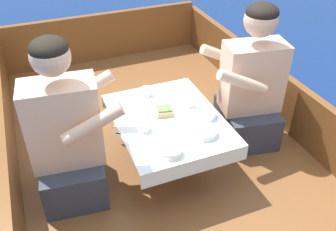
{
  "coord_description": "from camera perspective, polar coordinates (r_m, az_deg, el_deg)",
  "views": [
    {
      "loc": [
        -0.72,
        -1.73,
        2.03
      ],
      "look_at": [
        0.0,
        0.05,
        0.68
      ],
      "focal_mm": 40.0,
      "sensor_mm": 36.0,
      "label": 1
    }
  ],
  "objects": [
    {
      "name": "utensil_spoon_starboard",
      "position": [
        2.37,
        -6.74,
        -0.44
      ],
      "size": [
        0.14,
        0.11,
        0.01
      ],
      "rotation": [
        0.0,
        0.0,
        0.66
      ],
      "color": "silver",
      "rests_on": "cockpit_table"
    },
    {
      "name": "utensil_knife_starboard",
      "position": [
        2.08,
        -3.05,
        -6.08
      ],
      "size": [
        0.04,
        0.17,
        0.0
      ],
      "rotation": [
        0.0,
        0.0,
        1.74
      ],
      "color": "silver",
      "rests_on": "cockpit_table"
    },
    {
      "name": "gunwale_starboard",
      "position": [
        2.87,
        18.87,
        0.79
      ],
      "size": [
        0.06,
        3.58,
        0.4
      ],
      "primitive_type": "cube",
      "color": "brown",
      "rests_on": "boat_deck"
    },
    {
      "name": "sandwich",
      "position": [
        2.37,
        -0.55,
        0.7
      ],
      "size": [
        0.12,
        0.11,
        0.05
      ],
      "rotation": [
        0.0,
        0.0,
        -0.2
      ],
      "color": "tan",
      "rests_on": "plate_sandwich"
    },
    {
      "name": "gunwale_port",
      "position": [
        2.33,
        -22.93,
        -9.54
      ],
      "size": [
        0.06,
        3.58,
        0.4
      ],
      "primitive_type": "cube",
      "color": "brown",
      "rests_on": "boat_deck"
    },
    {
      "name": "utensil_spoon_port",
      "position": [
        2.39,
        -4.28,
        0.21
      ],
      "size": [
        0.17,
        0.06,
        0.01
      ],
      "rotation": [
        0.0,
        0.0,
        0.26
      ],
      "color": "silver",
      "rests_on": "cockpit_table"
    },
    {
      "name": "bowl_starboard_near",
      "position": [
        2.22,
        5.61,
        -2.44
      ],
      "size": [
        0.15,
        0.15,
        0.04
      ],
      "color": "white",
      "rests_on": "cockpit_table"
    },
    {
      "name": "person_port",
      "position": [
        2.19,
        -15.09,
        -3.3
      ],
      "size": [
        0.56,
        0.49,
        1.02
      ],
      "rotation": [
        0.0,
        0.0,
        -0.12
      ],
      "color": "#333847",
      "rests_on": "boat_deck"
    },
    {
      "name": "person_starboard",
      "position": [
        2.63,
        12.42,
        4.05
      ],
      "size": [
        0.57,
        0.52,
        1.01
      ],
      "rotation": [
        0.0,
        0.0,
        2.97
      ],
      "color": "#333847",
      "rests_on": "boat_deck"
    },
    {
      "name": "coffee_cup_center",
      "position": [
        2.57,
        -3.31,
        3.72
      ],
      "size": [
        0.09,
        0.07,
        0.06
      ],
      "color": "white",
      "rests_on": "cockpit_table"
    },
    {
      "name": "plate_sandwich",
      "position": [
        2.38,
        -0.55,
        0.16
      ],
      "size": [
        0.21,
        0.21,
        0.01
      ],
      "color": "white",
      "rests_on": "cockpit_table"
    },
    {
      "name": "ground_plane",
      "position": [
        2.76,
        0.37,
        -12.1
      ],
      "size": [
        60.0,
        60.0,
        0.0
      ],
      "primitive_type": "plane",
      "color": "navy"
    },
    {
      "name": "boat_deck",
      "position": [
        2.66,
        0.38,
        -9.94
      ],
      "size": [
        2.03,
        3.58,
        0.29
      ],
      "primitive_type": "cube",
      "color": "brown",
      "rests_on": "ground_plane"
    },
    {
      "name": "plate_bread",
      "position": [
        2.61,
        0.79,
        3.53
      ],
      "size": [
        0.19,
        0.19,
        0.01
      ],
      "color": "white",
      "rests_on": "cockpit_table"
    },
    {
      "name": "coffee_cup_starboard",
      "position": [
        2.46,
        3.22,
        2.03
      ],
      "size": [
        0.1,
        0.07,
        0.06
      ],
      "color": "white",
      "rests_on": "cockpit_table"
    },
    {
      "name": "coffee_cup_port",
      "position": [
        2.24,
        -3.57,
        -1.74
      ],
      "size": [
        0.09,
        0.07,
        0.05
      ],
      "color": "white",
      "rests_on": "cockpit_table"
    },
    {
      "name": "utensil_fork_port",
      "position": [
        2.23,
        -6.43,
        -3.06
      ],
      "size": [
        0.14,
        0.12,
        0.0
      ],
      "rotation": [
        0.0,
        0.0,
        2.45
      ],
      "color": "silver",
      "rests_on": "cockpit_table"
    },
    {
      "name": "cockpit_table",
      "position": [
        2.38,
        0.0,
        -1.08
      ],
      "size": [
        0.65,
        0.84,
        0.36
      ],
      "color": "#B2B2B7",
      "rests_on": "boat_deck"
    },
    {
      "name": "bowl_center_far",
      "position": [
        2.07,
        0.53,
        -5.41
      ],
      "size": [
        0.12,
        0.12,
        0.04
      ],
      "color": "white",
      "rests_on": "cockpit_table"
    },
    {
      "name": "bowl_port_near",
      "position": [
        2.37,
        5.85,
        0.25
      ],
      "size": [
        0.13,
        0.13,
        0.04
      ],
      "color": "white",
      "rests_on": "cockpit_table"
    },
    {
      "name": "bow_coaming",
      "position": [
        3.87,
        -9.79,
        11.81
      ],
      "size": [
        1.91,
        0.06,
        0.46
      ],
      "primitive_type": "cube",
      "color": "brown",
      "rests_on": "boat_deck"
    }
  ]
}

